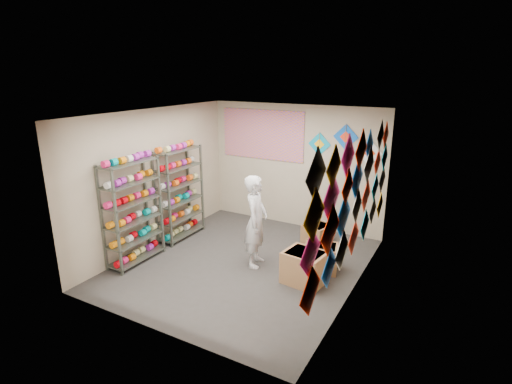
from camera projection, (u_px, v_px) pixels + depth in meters
The scene contains 12 objects.
ground at pixel (243, 263), 7.28m from camera, with size 4.50×4.50×0.00m, color #2F2C29.
room_walls at pixel (242, 176), 6.80m from camera, with size 4.50×4.50×4.50m.
shelf_rack_front at pixel (133, 212), 7.11m from camera, with size 0.40×1.10×1.90m, color #4C5147.
shelf_rack_back at pixel (180, 194), 8.20m from camera, with size 0.40×1.10×1.90m, color #4C5147.
string_spools at pixel (157, 198), 7.63m from camera, with size 0.12×2.36×0.12m.
kite_wall_display at pixel (354, 196), 5.74m from camera, with size 0.06×4.28×2.01m.
back_wall_kites at pixel (345, 145), 8.09m from camera, with size 1.56×0.02×0.81m.
poster at pixel (262, 135), 8.94m from camera, with size 2.00×0.01×1.10m, color purple.
shopkeeper at pixel (256, 221), 7.03m from camera, with size 0.53×0.68×1.66m, color silver.
carton_a at pixel (305, 267), 6.56m from camera, with size 0.65×0.54×0.54m, color #996C43.
carton_b at pixel (321, 258), 6.99m from camera, with size 0.56×0.46×0.46m, color #996C43.
carton_c at pixel (317, 235), 7.99m from camera, with size 0.45×0.50×0.44m, color #996C43.
Camera 1 is at (3.38, -5.66, 3.37)m, focal length 28.00 mm.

